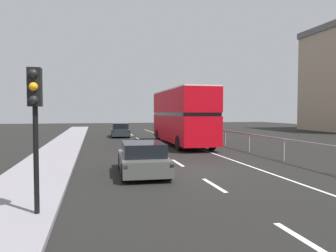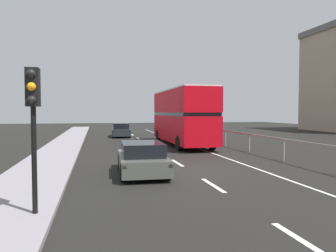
{
  "view_description": "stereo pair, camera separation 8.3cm",
  "coord_description": "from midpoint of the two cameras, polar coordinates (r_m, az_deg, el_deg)",
  "views": [
    {
      "loc": [
        -4.04,
        -13.35,
        2.55
      ],
      "look_at": [
        0.32,
        5.42,
        1.69
      ],
      "focal_mm": 34.13,
      "sensor_mm": 36.0,
      "label": 1
    },
    {
      "loc": [
        -3.96,
        -13.37,
        2.55
      ],
      "look_at": [
        0.32,
        5.42,
        1.69
      ],
      "focal_mm": 34.13,
      "sensor_mm": 36.0,
      "label": 2
    }
  ],
  "objects": [
    {
      "name": "near_sidewalk_kerb",
      "position": [
        13.77,
        -22.43,
        -8.0
      ],
      "size": [
        2.58,
        80.0,
        0.14
      ],
      "primitive_type": "cube",
      "color": "gray",
      "rests_on": "ground"
    },
    {
      "name": "bridge_side_railing",
      "position": [
        24.37,
        10.05,
        -1.25
      ],
      "size": [
        0.1,
        42.0,
        1.16
      ],
      "color": "gray",
      "rests_on": "ground"
    },
    {
      "name": "sedan_car_ahead",
      "position": [
        32.86,
        -8.6,
        -0.75
      ],
      "size": [
        1.93,
        4.66,
        1.4
      ],
      "rotation": [
        0.0,
        0.0,
        -0.04
      ],
      "color": "#232B30",
      "rests_on": "ground"
    },
    {
      "name": "double_decker_bus_red",
      "position": [
        24.32,
        2.39,
        1.88
      ],
      "size": [
        2.57,
        10.0,
        4.22
      ],
      "rotation": [
        0.0,
        0.0,
        0.0
      ],
      "color": "red",
      "rests_on": "ground"
    },
    {
      "name": "ground_plane",
      "position": [
        14.18,
        3.56,
        -8.0
      ],
      "size": [
        74.87,
        120.0,
        0.1
      ],
      "primitive_type": "cube",
      "color": "black"
    },
    {
      "name": "hatchback_car_near",
      "position": [
        13.19,
        -4.73,
        -5.8
      ],
      "size": [
        2.0,
        4.24,
        1.31
      ],
      "rotation": [
        0.0,
        0.0,
        -0.04
      ],
      "color": "#4E504A",
      "rests_on": "ground"
    },
    {
      "name": "traffic_signal_pole",
      "position": [
        8.08,
        -22.95,
        3.55
      ],
      "size": [
        0.3,
        0.42,
        3.43
      ],
      "color": "black",
      "rests_on": "near_sidewalk_kerb"
    },
    {
      "name": "lane_paint_markings",
      "position": [
        22.55,
        2.34,
        -3.92
      ],
      "size": [
        3.19,
        46.0,
        0.01
      ],
      "color": "silver",
      "rests_on": "ground"
    }
  ]
}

